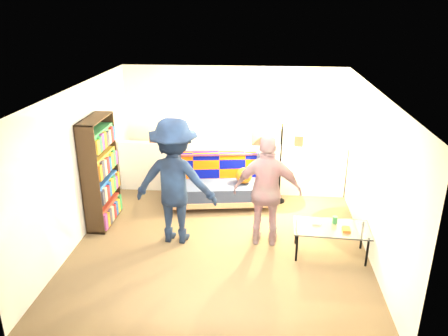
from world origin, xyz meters
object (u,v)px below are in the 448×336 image
at_px(person_left, 175,182).
at_px(floor_lamp, 282,144).
at_px(bookshelf, 100,175).
at_px(futon_sofa, 221,184).
at_px(coffee_table, 332,229).
at_px(person_right, 267,191).

bearing_deg(person_left, floor_lamp, -132.21).
height_order(bookshelf, person_left, person_left).
xyz_separation_m(futon_sofa, bookshelf, (-1.94, -0.95, 0.49)).
distance_m(futon_sofa, bookshelf, 2.21).
relative_size(futon_sofa, bookshelf, 1.06).
bearing_deg(floor_lamp, coffee_table, -69.04).
distance_m(person_left, person_right, 1.43).
bearing_deg(floor_lamp, futon_sofa, -172.26).
bearing_deg(bookshelf, coffee_table, -10.98).
xyz_separation_m(bookshelf, floor_lamp, (3.06, 1.10, 0.29)).
bearing_deg(bookshelf, floor_lamp, 19.74).
relative_size(futon_sofa, coffee_table, 1.73).
xyz_separation_m(bookshelf, coffee_table, (3.76, -0.73, -0.43)).
xyz_separation_m(floor_lamp, person_right, (-0.27, -1.55, -0.27)).
bearing_deg(coffee_table, floor_lamp, 110.96).
bearing_deg(person_right, person_left, 3.20).
height_order(floor_lamp, person_left, person_left).
xyz_separation_m(bookshelf, person_right, (2.79, -0.46, 0.02)).
xyz_separation_m(floor_lamp, person_left, (-1.69, -1.57, -0.16)).
height_order(coffee_table, person_left, person_left).
relative_size(futon_sofa, floor_lamp, 1.21).
height_order(person_left, person_right, person_left).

